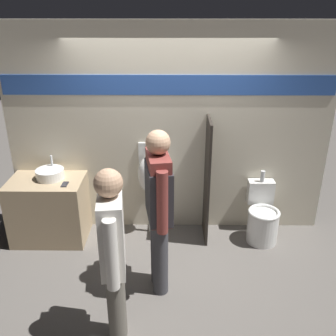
{
  "coord_description": "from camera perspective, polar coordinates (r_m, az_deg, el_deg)",
  "views": [
    {
      "loc": [
        0.04,
        -3.94,
        2.85
      ],
      "look_at": [
        0.0,
        0.17,
        1.05
      ],
      "focal_mm": 40.0,
      "sensor_mm": 36.0,
      "label": 1
    }
  ],
  "objects": [
    {
      "name": "ground_plane",
      "position": [
        4.86,
        -0.02,
        -12.23
      ],
      "size": [
        16.0,
        16.0,
        0.0
      ],
      "primitive_type": "plane",
      "color": "#5B5651"
    },
    {
      "name": "display_wall",
      "position": [
        4.77,
        0.05,
        5.49
      ],
      "size": [
        4.1,
        0.07,
        2.7
      ],
      "color": "beige",
      "rests_on": "ground_plane"
    },
    {
      "name": "sink_counter",
      "position": [
        5.1,
        -17.62,
        -6.03
      ],
      "size": [
        0.93,
        0.62,
        0.84
      ],
      "color": "tan",
      "rests_on": "ground_plane"
    },
    {
      "name": "sink_basin",
      "position": [
        4.93,
        -17.53,
        -0.85
      ],
      "size": [
        0.35,
        0.35,
        0.26
      ],
      "color": "white",
      "rests_on": "sink_counter"
    },
    {
      "name": "cell_phone",
      "position": [
        4.73,
        -15.45,
        -2.41
      ],
      "size": [
        0.07,
        0.14,
        0.01
      ],
      "color": "#232328",
      "rests_on": "sink_counter"
    },
    {
      "name": "divider_near_counter",
      "position": [
        4.74,
        5.96,
        -2.01
      ],
      "size": [
        0.03,
        0.5,
        1.61
      ],
      "color": "#28231E",
      "rests_on": "ground_plane"
    },
    {
      "name": "urinal_near_counter",
      "position": [
        4.81,
        -2.83,
        -0.97
      ],
      "size": [
        0.31,
        0.31,
        1.27
      ],
      "color": "silver",
      "rests_on": "ground_plane"
    },
    {
      "name": "toilet",
      "position": [
        5.04,
        14.16,
        -7.52
      ],
      "size": [
        0.41,
        0.57,
        0.89
      ],
      "color": "white",
      "rests_on": "ground_plane"
    },
    {
      "name": "person_in_vest",
      "position": [
        3.74,
        -1.43,
        -5.27
      ],
      "size": [
        0.3,
        0.62,
        1.8
      ],
      "rotation": [
        0.0,
        0.0,
        1.74
      ],
      "color": "#3D3D42",
      "rests_on": "ground_plane"
    },
    {
      "name": "person_with_lanyard",
      "position": [
        3.2,
        -8.32,
        -12.95
      ],
      "size": [
        0.24,
        0.6,
        1.73
      ],
      "rotation": [
        0.0,
        0.0,
        1.7
      ],
      "color": "#666056",
      "rests_on": "ground_plane"
    }
  ]
}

